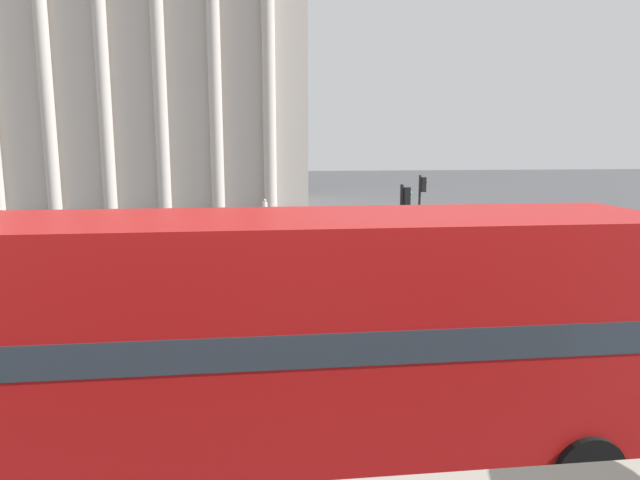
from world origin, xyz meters
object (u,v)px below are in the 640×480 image
at_px(traffic_light_far, 421,200).
at_px(pedestrian_white, 265,210).
at_px(pedestrian_black, 118,299).
at_px(plaza_building_left, 125,62).
at_px(traffic_light_mid, 403,220).
at_px(traffic_light_near, 533,254).
at_px(double_decker_bus, 274,335).

bearing_deg(traffic_light_far, pedestrian_white, 130.14).
bearing_deg(traffic_light_far, pedestrian_black, -136.02).
xyz_separation_m(plaza_building_left, traffic_light_mid, (14.89, -28.50, -8.83)).
distance_m(plaza_building_left, traffic_light_far, 29.03).
bearing_deg(plaza_building_left, traffic_light_mid, -62.42).
bearing_deg(traffic_light_near, pedestrian_white, 107.08).
bearing_deg(traffic_light_far, traffic_light_mid, -111.21).
distance_m(traffic_light_mid, pedestrian_white, 16.61).
bearing_deg(traffic_light_near, pedestrian_black, 173.09).
xyz_separation_m(traffic_light_mid, pedestrian_white, (-4.45, 15.94, -1.44)).
bearing_deg(traffic_light_mid, pedestrian_black, -155.92).
relative_size(plaza_building_left, traffic_light_mid, 7.77).
relative_size(pedestrian_white, pedestrian_black, 1.01).
relative_size(double_decker_bus, pedestrian_white, 7.05).
xyz_separation_m(traffic_light_near, traffic_light_mid, (-2.07, 5.26, 0.21)).
distance_m(double_decker_bus, plaza_building_left, 41.79).
xyz_separation_m(double_decker_bus, traffic_light_near, (7.00, 5.81, -0.08)).
bearing_deg(traffic_light_mid, traffic_light_near, -68.54).
bearing_deg(plaza_building_left, traffic_light_far, -50.10).
bearing_deg(pedestrian_black, double_decker_bus, -107.09).
height_order(double_decker_bus, plaza_building_left, plaza_building_left).
distance_m(traffic_light_far, pedestrian_white, 11.38).
height_order(double_decker_bus, pedestrian_black, double_decker_bus).
bearing_deg(pedestrian_black, traffic_light_near, -52.64).
bearing_deg(pedestrian_black, plaza_building_left, 54.86).
xyz_separation_m(double_decker_bus, plaza_building_left, (-9.96, 39.58, 8.97)).
height_order(traffic_light_mid, traffic_light_far, traffic_light_mid).
xyz_separation_m(traffic_light_far, pedestrian_white, (-7.28, 8.64, -1.37)).
distance_m(double_decker_bus, pedestrian_white, 27.06).
height_order(plaza_building_left, pedestrian_black, plaza_building_left).
xyz_separation_m(plaza_building_left, pedestrian_white, (10.44, -12.56, -10.28)).
height_order(traffic_light_near, pedestrian_black, traffic_light_near).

